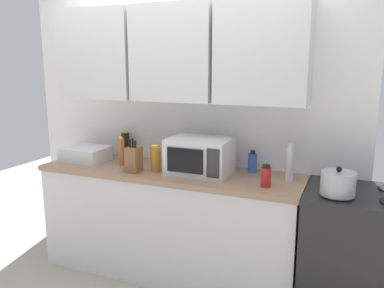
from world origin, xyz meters
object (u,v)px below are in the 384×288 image
kettle (338,183)px  bottle_clear_tall (290,164)px  bottle_red_sauce (266,176)px  bottle_blue_cleaner (252,163)px  bottle_spice_jar (121,152)px  bottle_soy_dark (126,145)px  stove_range (359,255)px  microwave (200,156)px  knife_block (134,159)px  dish_rack (86,154)px  bottle_amber_vinegar (156,159)px

kettle → bottle_clear_tall: (-0.35, 0.24, 0.04)m
bottle_red_sauce → bottle_blue_cleaner: 0.37m
bottle_spice_jar → kettle: bearing=-4.6°
bottle_clear_tall → bottle_spice_jar: size_ratio=1.12×
bottle_blue_cleaner → bottle_soy_dark: bearing=178.9°
stove_range → kettle: bearing=-140.5°
bottle_soy_dark → bottle_blue_cleaner: bearing=-1.1°
kettle → bottle_blue_cleaner: bearing=151.6°
bottle_soy_dark → bottle_clear_tall: (1.49, -0.14, 0.01)m
microwave → knife_block: 0.53m
dish_rack → bottle_amber_vinegar: size_ratio=1.79×
bottle_clear_tall → bottle_amber_vinegar: bottle_clear_tall is taller
bottle_soy_dark → bottle_blue_cleaner: bottle_soy_dark is taller
bottle_amber_vinegar → kettle: bearing=-3.6°
knife_block → dish_rack: bearing=165.2°
bottle_amber_vinegar → bottle_red_sauce: bearing=-3.7°
bottle_blue_cleaner → bottle_amber_vinegar: bearing=-159.9°
microwave → bottle_clear_tall: (0.68, 0.07, -0.01)m
dish_rack → bottle_clear_tall: bottle_clear_tall is taller
kettle → dish_rack: size_ratio=0.57×
microwave → bottle_amber_vinegar: size_ratio=2.26×
stove_range → bottle_red_sauce: bottle_red_sauce is taller
kettle → bottle_clear_tall: bearing=145.8°
microwave → bottle_blue_cleaner: 0.42m
stove_range → kettle: kettle is taller
stove_range → knife_block: knife_block is taller
bottle_blue_cleaner → bottle_spice_jar: size_ratio=0.73×
bottle_amber_vinegar → stove_range: bearing=2.0°
kettle → bottle_red_sauce: bearing=176.7°
knife_block → bottle_spice_jar: 0.24m
stove_range → knife_block: 1.79m
bottle_soy_dark → bottle_red_sauce: bearing=-14.3°
bottle_soy_dark → bottle_spice_jar: size_ratio=1.02×
stove_range → bottle_amber_vinegar: size_ratio=4.29×
knife_block → bottle_blue_cleaner: size_ratio=1.54×
microwave → bottle_soy_dark: bearing=165.5°
bottle_clear_tall → kettle: bearing=-34.2°
dish_rack → bottle_spice_jar: bottle_spice_jar is taller
bottle_clear_tall → microwave: bearing=-174.1°
stove_range → bottle_soy_dark: bottle_soy_dark is taller
knife_block → bottle_amber_vinegar: size_ratio=1.29×
stove_range → bottle_red_sauce: bearing=-170.1°
dish_rack → bottle_soy_dark: size_ratio=1.52×
kettle → bottle_soy_dark: bottle_soy_dark is taller
stove_range → kettle: size_ratio=4.18×
stove_range → knife_block: bearing=-175.4°
stove_range → bottle_soy_dark: size_ratio=3.65×
kettle → knife_block: 1.53m
bottle_blue_cleaner → bottle_amber_vinegar: bottle_amber_vinegar is taller
knife_block → bottle_soy_dark: knife_block is taller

